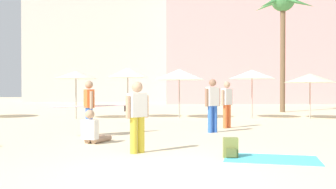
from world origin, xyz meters
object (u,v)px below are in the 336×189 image
object	(u,v)px
person_far_right	(93,131)
person_far_left	(90,106)
person_mid_left	(227,103)
cafe_umbrella_6	(252,74)
person_mid_right	(212,103)
cafe_umbrella_4	(127,73)
cafe_umbrella_3	(310,78)
cafe_umbrella_0	(76,75)
backpack	(230,148)
beach_towel	(271,159)
cafe_umbrella_2	(179,74)
person_mid_center	(137,114)
palm_tree_far_left	(283,9)

from	to	relation	value
person_far_right	person_far_left	bearing A→B (deg)	37.56
person_mid_left	cafe_umbrella_6	bearing A→B (deg)	114.03
person_mid_left	person_mid_right	world-z (taller)	person_mid_right
cafe_umbrella_4	cafe_umbrella_3	bearing A→B (deg)	-3.96
person_mid_left	cafe_umbrella_4	bearing A→B (deg)	176.62
cafe_umbrella_6	person_far_right	distance (m)	10.67
cafe_umbrella_0	backpack	distance (m)	12.00
cafe_umbrella_0	cafe_umbrella_6	bearing A→B (deg)	2.19
beach_towel	person_far_right	xyz separation A→B (m)	(-4.06, 2.29, 0.30)
person_far_right	person_far_left	xyz separation A→B (m)	(-0.40, 1.46, 0.60)
cafe_umbrella_2	person_far_left	bearing A→B (deg)	-112.27
cafe_umbrella_0	backpack	xyz separation A→B (m)	(5.73, -10.37, -1.90)
beach_towel	person_mid_center	xyz separation A→B (m)	(-2.78, 0.75, 0.86)
palm_tree_far_left	cafe_umbrella_6	world-z (taller)	palm_tree_far_left
person_mid_left	cafe_umbrella_2	bearing A→B (deg)	155.41
person_far_right	person_far_left	world-z (taller)	person_far_left
person_far_right	person_mid_right	size ratio (longest dim) A/B	0.56
person_mid_right	cafe_umbrella_6	bearing A→B (deg)	-56.22
cafe_umbrella_3	backpack	size ratio (longest dim) A/B	5.80
cafe_umbrella_6	person_mid_center	distance (m)	11.26
cafe_umbrella_3	backpack	world-z (taller)	cafe_umbrella_3
palm_tree_far_left	cafe_umbrella_3	world-z (taller)	palm_tree_far_left
cafe_umbrella_3	cafe_umbrella_0	bearing A→B (deg)	179.82
palm_tree_far_left	person_mid_right	world-z (taller)	palm_tree_far_left
beach_towel	person_far_left	size ratio (longest dim) A/B	0.69
cafe_umbrella_3	person_far_left	size ratio (longest dim) A/B	0.91
cafe_umbrella_3	cafe_umbrella_4	size ratio (longest dim) A/B	0.98
person_mid_center	backpack	bearing A→B (deg)	-146.80
cafe_umbrella_6	beach_towel	bearing A→B (deg)	-100.56
cafe_umbrella_0	cafe_umbrella_2	bearing A→B (deg)	3.81
cafe_umbrella_3	person_mid_right	xyz separation A→B (m)	(-5.37, -5.78, -0.99)
beach_towel	person_mid_right	xyz separation A→B (m)	(-0.64, 4.72, 0.96)
cafe_umbrella_4	backpack	distance (m)	11.61
palm_tree_far_left	person_mid_right	xyz separation A→B (m)	(-5.65, -11.06, -5.45)
person_far_right	palm_tree_far_left	bearing A→B (deg)	-11.55
cafe_umbrella_2	cafe_umbrella_3	size ratio (longest dim) A/B	1.02
person_mid_left	palm_tree_far_left	bearing A→B (deg)	109.44
cafe_umbrella_2	person_mid_right	bearing A→B (deg)	-81.63
beach_towel	cafe_umbrella_4	bearing A→B (deg)	110.24
palm_tree_far_left	person_mid_left	bearing A→B (deg)	-117.23
beach_towel	person_mid_left	size ratio (longest dim) A/B	1.09
person_far_right	cafe_umbrella_2	bearing A→B (deg)	6.02
cafe_umbrella_3	backpack	distance (m)	11.85
cafe_umbrella_4	person_far_left	size ratio (longest dim) A/B	0.93
backpack	person_far_left	world-z (taller)	person_far_left
cafe_umbrella_4	person_mid_center	xyz separation A→B (m)	(1.32, -10.35, -1.37)
backpack	person_mid_center	xyz separation A→B (m)	(-1.98, 0.59, 0.67)
cafe_umbrella_4	person_mid_right	distance (m)	7.38
cafe_umbrella_4	person_mid_center	distance (m)	10.53
cafe_umbrella_6	beach_towel	xyz separation A→B (m)	(-2.02, -10.86, -2.14)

